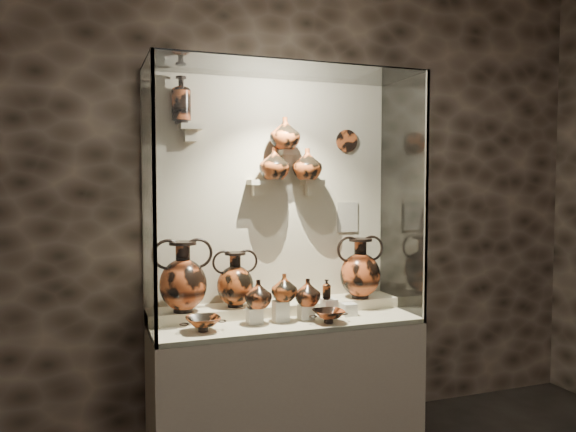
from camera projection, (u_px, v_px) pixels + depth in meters
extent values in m
cube|color=black|center=(270.00, 197.00, 3.83)|extent=(5.00, 0.02, 3.20)
cube|color=#C0B69B|center=(285.00, 385.00, 3.60)|extent=(1.70, 0.60, 0.80)
cube|color=beige|center=(285.00, 321.00, 3.57)|extent=(1.68, 0.58, 0.03)
cube|color=beige|center=(277.00, 310.00, 3.74)|extent=(1.70, 0.25, 0.10)
cube|color=#C0B69B|center=(270.00, 197.00, 3.82)|extent=(1.70, 0.03, 1.60)
cube|color=white|center=(302.00, 199.00, 3.25)|extent=(1.70, 0.01, 1.60)
cube|color=white|center=(148.00, 199.00, 3.24)|extent=(0.01, 0.60, 1.60)
cube|color=white|center=(403.00, 197.00, 3.81)|extent=(0.01, 0.60, 1.60)
cube|color=white|center=(285.00, 70.00, 3.48)|extent=(1.70, 0.60, 0.01)
cube|color=gray|center=(154.00, 201.00, 2.97)|extent=(0.02, 0.02, 1.60)
cube|color=gray|center=(426.00, 198.00, 3.54)|extent=(0.02, 0.02, 1.60)
cube|color=silver|center=(254.00, 316.00, 3.45)|extent=(0.09, 0.09, 0.10)
cube|color=silver|center=(281.00, 311.00, 3.50)|extent=(0.09, 0.09, 0.13)
cube|color=silver|center=(306.00, 312.00, 3.56)|extent=(0.09, 0.09, 0.09)
cube|color=silver|center=(329.00, 308.00, 3.62)|extent=(0.09, 0.09, 0.12)
cube|color=silver|center=(349.00, 309.00, 3.66)|extent=(0.09, 0.09, 0.08)
cube|color=#C0B69B|center=(191.00, 127.00, 3.54)|extent=(0.14, 0.12, 0.04)
cube|color=#C0B69B|center=(259.00, 182.00, 3.71)|extent=(0.14, 0.12, 0.04)
cube|color=#C0B69B|center=(288.00, 153.00, 3.77)|extent=(0.10, 0.12, 0.04)
cube|color=#C0B69B|center=(312.00, 182.00, 3.84)|extent=(0.14, 0.12, 0.04)
imported|color=#A4441F|center=(258.00, 294.00, 3.43)|extent=(0.21, 0.21, 0.17)
imported|color=#9C431B|center=(284.00, 287.00, 3.49)|extent=(0.17, 0.17, 0.17)
imported|color=#A4441F|center=(308.00, 292.00, 3.54)|extent=(0.20, 0.20, 0.17)
imported|color=#9C431B|center=(274.00, 164.00, 3.69)|extent=(0.21, 0.21, 0.21)
imported|color=#9C431B|center=(285.00, 133.00, 3.70)|extent=(0.22, 0.22, 0.21)
imported|color=#9C431B|center=(307.00, 164.00, 3.77)|extent=(0.24, 0.24, 0.21)
cylinder|color=#A64820|center=(347.00, 141.00, 3.97)|extent=(0.16, 0.02, 0.16)
cube|color=beige|center=(347.00, 217.00, 4.01)|extent=(0.16, 0.01, 0.21)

